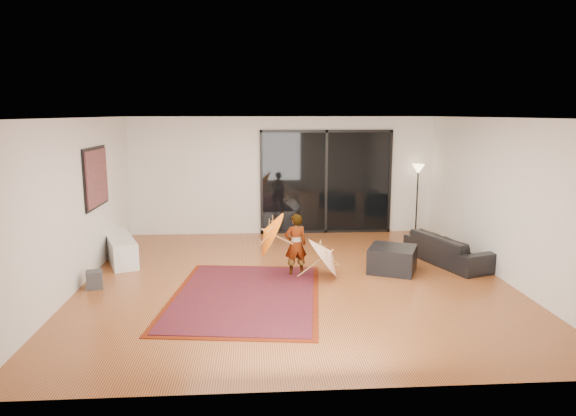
{
  "coord_description": "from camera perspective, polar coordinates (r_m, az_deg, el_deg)",
  "views": [
    {
      "loc": [
        -0.67,
        -8.25,
        2.77
      ],
      "look_at": [
        -0.07,
        0.76,
        1.1
      ],
      "focal_mm": 32.0,
      "sensor_mm": 36.0,
      "label": 1
    }
  ],
  "objects": [
    {
      "name": "ottoman",
      "position": [
        9.33,
        11.52,
        -5.58
      ],
      "size": [
        1.03,
        1.03,
        0.44
      ],
      "primitive_type": "cube",
      "rotation": [
        0.0,
        0.0,
        -0.42
      ],
      "color": "black",
      "rests_on": "floor"
    },
    {
      "name": "floor_lamp",
      "position": [
        12.2,
        14.23,
        3.14
      ],
      "size": [
        0.28,
        0.28,
        1.62
      ],
      "color": "black",
      "rests_on": "floor"
    },
    {
      "name": "parasol_orange",
      "position": [
        8.74,
        -2.71,
        -3.01
      ],
      "size": [
        0.52,
        0.81,
        0.86
      ],
      "rotation": [
        0.0,
        -1.1,
        0.0
      ],
      "color": "orange",
      "rests_on": "child"
    },
    {
      "name": "child",
      "position": [
        8.86,
        0.86,
        -4.1
      ],
      "size": [
        0.44,
        0.33,
        1.08
      ],
      "primitive_type": "imported",
      "rotation": [
        0.0,
        0.0,
        3.35
      ],
      "color": "#999999",
      "rests_on": "floor"
    },
    {
      "name": "ceiling",
      "position": [
        8.28,
        0.84,
        10.0
      ],
      "size": [
        7.0,
        7.0,
        0.0
      ],
      "primitive_type": "plane",
      "rotation": [
        3.14,
        0.0,
        0.0
      ],
      "color": "white",
      "rests_on": "wall_back"
    },
    {
      "name": "painting",
      "position": [
        9.73,
        -20.52,
        3.2
      ],
      "size": [
        0.04,
        1.28,
        1.08
      ],
      "color": "black",
      "rests_on": "wall_left"
    },
    {
      "name": "speaker",
      "position": [
        8.87,
        -20.71,
        -7.45
      ],
      "size": [
        0.31,
        0.31,
        0.28
      ],
      "primitive_type": "cube",
      "rotation": [
        0.0,
        0.0,
        0.28
      ],
      "color": "#424244",
      "rests_on": "floor"
    },
    {
      "name": "sliding_door",
      "position": [
        11.94,
        4.25,
        2.9
      ],
      "size": [
        3.06,
        0.07,
        2.4
      ],
      "color": "black",
      "rests_on": "wall_back"
    },
    {
      "name": "wall_back",
      "position": [
        11.86,
        -0.56,
        3.6
      ],
      "size": [
        7.0,
        0.0,
        7.0
      ],
      "primitive_type": "plane",
      "rotation": [
        1.57,
        0.0,
        0.0
      ],
      "color": "silver",
      "rests_on": "floor"
    },
    {
      "name": "wall_front",
      "position": [
        5.0,
        4.08,
        -6.03
      ],
      "size": [
        7.0,
        0.0,
        7.0
      ],
      "primitive_type": "plane",
      "rotation": [
        -1.57,
        0.0,
        0.0
      ],
      "color": "silver",
      "rests_on": "floor"
    },
    {
      "name": "media_console",
      "position": [
        10.34,
        -18.19,
        -4.22
      ],
      "size": [
        1.04,
        1.75,
        0.48
      ],
      "primitive_type": "cube",
      "rotation": [
        0.0,
        0.0,
        0.38
      ],
      "color": "white",
      "rests_on": "floor"
    },
    {
      "name": "floor",
      "position": [
        8.73,
        0.79,
        -8.02
      ],
      "size": [
        7.0,
        7.0,
        0.0
      ],
      "primitive_type": "plane",
      "color": "#AE5D2F",
      "rests_on": "ground"
    },
    {
      "name": "wall_right",
      "position": [
        9.36,
        22.71,
        0.93
      ],
      "size": [
        0.0,
        7.0,
        7.0
      ],
      "primitive_type": "plane",
      "rotation": [
        1.57,
        0.0,
        -1.57
      ],
      "color": "silver",
      "rests_on": "floor"
    },
    {
      "name": "sofa",
      "position": [
        10.09,
        17.39,
        -4.36
      ],
      "size": [
        1.28,
        1.98,
        0.54
      ],
      "primitive_type": "imported",
      "rotation": [
        0.0,
        0.0,
        1.9
      ],
      "color": "black",
      "rests_on": "floor"
    },
    {
      "name": "parasol_white",
      "position": [
        8.79,
        4.85,
        -4.49
      ],
      "size": [
        0.63,
        0.8,
        0.92
      ],
      "rotation": [
        0.0,
        0.92,
        0.0
      ],
      "color": "white",
      "rests_on": "floor"
    },
    {
      "name": "wall_left",
      "position": [
        8.84,
        -22.44,
        0.43
      ],
      "size": [
        0.0,
        7.0,
        7.0
      ],
      "primitive_type": "plane",
      "rotation": [
        1.57,
        0.0,
        1.57
      ],
      "color": "silver",
      "rests_on": "floor"
    },
    {
      "name": "persian_rug",
      "position": [
        8.01,
        -4.76,
        -9.72
      ],
      "size": [
        2.61,
        3.38,
        0.02
      ],
      "rotation": [
        0.0,
        0.0,
        -0.12
      ],
      "color": "#581807",
      "rests_on": "floor"
    }
  ]
}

